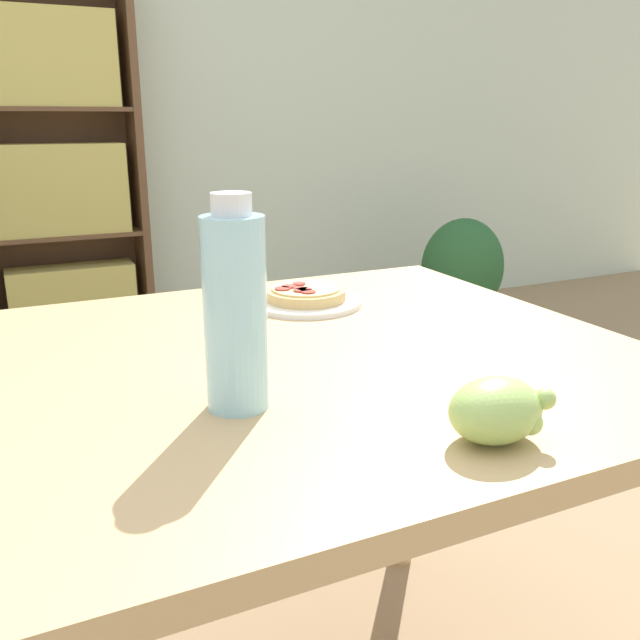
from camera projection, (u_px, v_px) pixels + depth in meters
wall_back at (75, 78)px, 3.19m from camera, size 8.00×0.05×2.60m
dining_table at (276, 421)px, 1.05m from camera, size 1.12×0.92×0.78m
pizza_on_plate at (306, 297)px, 1.29m from camera, size 0.21×0.21×0.04m
grape_bunch at (498, 411)px, 0.74m from camera, size 0.12×0.09×0.07m
drink_bottle at (235, 310)px, 0.81m from camera, size 0.08×0.08×0.26m
bookshelf at (61, 184)px, 3.13m from camera, size 0.74×0.26×1.75m
potted_plant_floor at (462, 273)px, 3.57m from camera, size 0.45×0.38×0.62m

